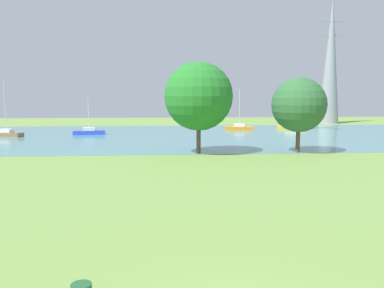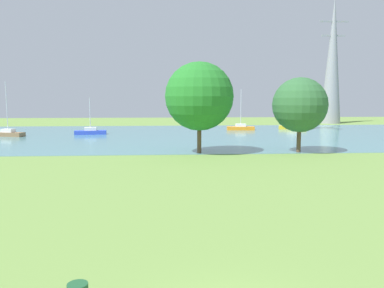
{
  "view_description": "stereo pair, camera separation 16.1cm",
  "coord_description": "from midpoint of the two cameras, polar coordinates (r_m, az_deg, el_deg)",
  "views": [
    {
      "loc": [
        -1.83,
        -8.68,
        5.77
      ],
      "look_at": [
        0.18,
        18.8,
        2.44
      ],
      "focal_mm": 36.35,
      "sensor_mm": 36.0,
      "label": 1
    },
    {
      "loc": [
        -1.67,
        -8.69,
        5.77
      ],
      "look_at": [
        0.18,
        18.8,
        2.44
      ],
      "focal_mm": 36.35,
      "sensor_mm": 36.0,
      "label": 2
    }
  ],
  "objects": [
    {
      "name": "sailboat_orange",
      "position": [
        68.91,
        6.88,
        2.42
      ],
      "size": [
        4.93,
        1.97,
        7.1
      ],
      "color": "orange",
      "rests_on": "water_surface"
    },
    {
      "name": "sailboat_brown",
      "position": [
        63.41,
        -25.63,
        1.42
      ],
      "size": [
        5.03,
        2.82,
        8.0
      ],
      "color": "brown",
      "rests_on": "water_surface"
    },
    {
      "name": "tree_east_far",
      "position": [
        39.83,
        0.86,
        7.0
      ],
      "size": [
        7.01,
        7.01,
        9.36
      ],
      "color": "brown",
      "rests_on": "ground"
    },
    {
      "name": "tree_west_far",
      "position": [
        42.07,
        15.32,
        5.55
      ],
      "size": [
        5.7,
        5.7,
        7.82
      ],
      "color": "brown",
      "rests_on": "ground"
    },
    {
      "name": "sailboat_blue",
      "position": [
        62.36,
        -14.93,
        1.76
      ],
      "size": [
        4.95,
        2.11,
        5.63
      ],
      "color": "blue",
      "rests_on": "water_surface"
    },
    {
      "name": "sailboat_yellow",
      "position": [
        72.65,
        14.26,
        2.47
      ],
      "size": [
        4.99,
        2.33,
        5.33
      ],
      "color": "yellow",
      "rests_on": "water_surface"
    },
    {
      "name": "water_surface",
      "position": [
        58.99,
        -2.47,
        1.28
      ],
      "size": [
        140.0,
        40.0,
        0.02
      ],
      "primitive_type": "cube",
      "color": "teal",
      "rests_on": "ground"
    },
    {
      "name": "electricity_pylon",
      "position": [
        91.86,
        19.62,
        11.49
      ],
      "size": [
        6.4,
        4.4,
        27.52
      ],
      "color": "gray",
      "rests_on": "ground"
    },
    {
      "name": "ground_plane",
      "position": [
        31.27,
        -0.91,
        -3.74
      ],
      "size": [
        160.0,
        160.0,
        0.0
      ],
      "primitive_type": "plane",
      "color": "olive"
    }
  ]
}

